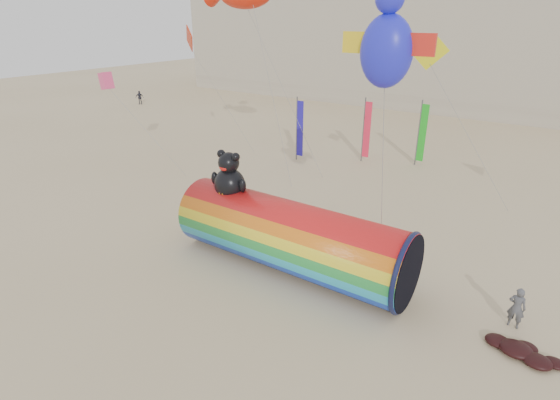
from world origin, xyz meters
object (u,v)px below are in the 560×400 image
Objects in this scene: fabric_bundle at (522,351)px; windsock_assembly at (290,235)px; hotel_building at (389,22)px; kite_handler at (517,308)px.

windsock_assembly is at bearing 178.41° from fabric_bundle.
hotel_building is 49.24m from windsock_assembly.
hotel_building is 23.06× the size of fabric_bundle.
fabric_bundle is at bearing 111.92° from kite_handler.
hotel_building reaches higher than windsock_assembly.
windsock_assembly is 4.35× the size of fabric_bundle.
hotel_building is 5.30× the size of windsock_assembly.
fabric_bundle is (0.52, -1.57, -0.69)m from kite_handler.
kite_handler is at bearing 108.24° from fabric_bundle.
fabric_bundle is (24.39, -46.59, -10.14)m from hotel_building.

